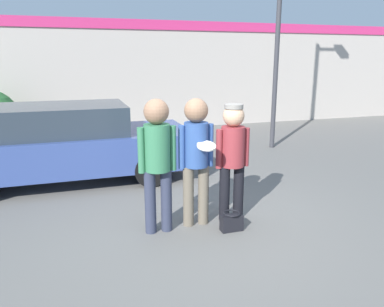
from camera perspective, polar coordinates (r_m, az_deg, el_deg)
The scene contains 7 objects.
ground_plane at distance 5.44m, azimuth 2.02°, elevation -10.56°, with size 56.00×56.00×0.00m, color #66635E.
storefront_building at distance 12.36m, azimuth -10.18°, elevation 11.65°, with size 24.00×0.22×3.46m.
person_left at distance 4.86m, azimuth -5.31°, elevation -0.09°, with size 0.51×0.34×1.80m.
person_middle_with_frisbee at distance 5.06m, azimuth 0.63°, elevation 0.39°, with size 0.49×0.52×1.78m.
person_right at distance 5.29m, azimuth 6.21°, elevation 0.25°, with size 0.50×0.33×1.68m.
parked_car_near at distance 7.47m, azimuth -18.90°, elevation 1.52°, with size 4.70×1.89×1.45m.
handbag at distance 5.20m, azimuth 6.05°, elevation -10.32°, with size 0.30×0.23×0.26m.
Camera 1 is at (-1.69, -4.64, 2.29)m, focal length 35.00 mm.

